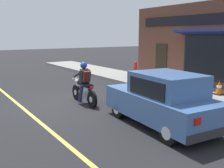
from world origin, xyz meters
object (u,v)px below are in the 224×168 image
at_px(car_hatchback, 162,100).
at_px(traffic_cone, 219,88).
at_px(motorcycle_with_rider, 84,86).
at_px(fire_hydrant, 135,69).

relative_size(car_hatchback, traffic_cone, 6.50).
bearing_deg(motorcycle_with_rider, fire_hydrant, 33.85).
bearing_deg(car_hatchback, motorcycle_with_rider, 101.37).
bearing_deg(car_hatchback, fire_hydrant, 56.38).
bearing_deg(motorcycle_with_rider, car_hatchback, -78.63).
height_order(car_hatchback, fire_hydrant, car_hatchback).
distance_m(traffic_cone, fire_hydrant, 5.98).
xyz_separation_m(car_hatchback, fire_hydrant, (4.76, 7.16, -0.19)).
height_order(car_hatchback, traffic_cone, car_hatchback).
height_order(motorcycle_with_rider, car_hatchback, motorcycle_with_rider).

